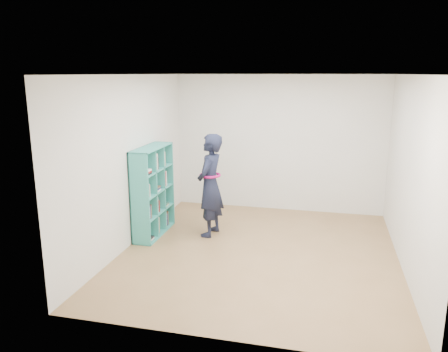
# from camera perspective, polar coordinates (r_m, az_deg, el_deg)

# --- Properties ---
(floor) EXTENTS (4.50, 4.50, 0.00)m
(floor) POSITION_cam_1_polar(r_m,az_deg,el_deg) (6.64, 4.57, -9.96)
(floor) COLOR olive
(floor) RESTS_ON ground
(ceiling) EXTENTS (4.50, 4.50, 0.00)m
(ceiling) POSITION_cam_1_polar(r_m,az_deg,el_deg) (6.10, 5.03, 13.07)
(ceiling) COLOR white
(ceiling) RESTS_ON wall_back
(wall_left) EXTENTS (0.02, 4.50, 2.60)m
(wall_left) POSITION_cam_1_polar(r_m,az_deg,el_deg) (6.83, -12.03, 1.88)
(wall_left) COLOR silver
(wall_left) RESTS_ON floor
(wall_right) EXTENTS (0.02, 4.50, 2.60)m
(wall_right) POSITION_cam_1_polar(r_m,az_deg,el_deg) (6.27, 23.15, 0.08)
(wall_right) COLOR silver
(wall_right) RESTS_ON floor
(wall_back) EXTENTS (4.00, 0.02, 2.60)m
(wall_back) POSITION_cam_1_polar(r_m,az_deg,el_deg) (8.44, 7.15, 4.21)
(wall_back) COLOR silver
(wall_back) RESTS_ON floor
(wall_front) EXTENTS (4.00, 0.02, 2.60)m
(wall_front) POSITION_cam_1_polar(r_m,az_deg,el_deg) (4.11, -0.07, -5.41)
(wall_front) COLOR silver
(wall_front) RESTS_ON floor
(bookshelf) EXTENTS (0.32, 1.10, 1.47)m
(bookshelf) POSITION_cam_1_polar(r_m,az_deg,el_deg) (7.25, -9.46, -2.07)
(bookshelf) COLOR teal
(bookshelf) RESTS_ON floor
(person) EXTENTS (0.47, 0.66, 1.69)m
(person) POSITION_cam_1_polar(r_m,az_deg,el_deg) (7.08, -1.82, -1.22)
(person) COLOR black
(person) RESTS_ON floor
(smartphone) EXTENTS (0.01, 0.10, 0.13)m
(smartphone) POSITION_cam_1_polar(r_m,az_deg,el_deg) (7.20, -2.67, -0.08)
(smartphone) COLOR silver
(smartphone) RESTS_ON person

